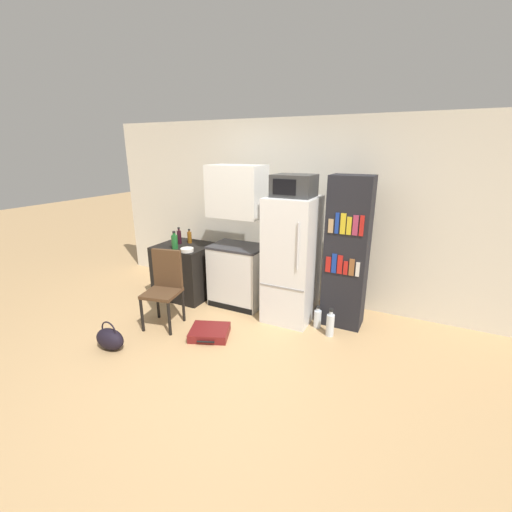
{
  "coord_description": "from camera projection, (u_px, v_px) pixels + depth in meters",
  "views": [
    {
      "loc": [
        1.77,
        -2.57,
        2.13
      ],
      "look_at": [
        0.06,
        0.85,
        0.92
      ],
      "focal_mm": 24.0,
      "sensor_mm": 36.0,
      "label": 1
    }
  ],
  "objects": [
    {
      "name": "bowl",
      "position": [
        187.0,
        250.0,
        4.66
      ],
      "size": [
        0.18,
        0.18,
        0.05
      ],
      "color": "silver",
      "rests_on": "side_table"
    },
    {
      "name": "side_table",
      "position": [
        186.0,
        270.0,
        5.1
      ],
      "size": [
        0.77,
        0.7,
        0.78
      ],
      "color": "black",
      "rests_on": "ground_plane"
    },
    {
      "name": "bottle_wine_dark",
      "position": [
        179.0,
        237.0,
        5.03
      ],
      "size": [
        0.06,
        0.06,
        0.25
      ],
      "color": "black",
      "rests_on": "side_table"
    },
    {
      "name": "kitchen_hutch",
      "position": [
        238.0,
        243.0,
        4.67
      ],
      "size": [
        0.74,
        0.53,
        1.93
      ],
      "color": "silver",
      "rests_on": "ground_plane"
    },
    {
      "name": "microwave",
      "position": [
        294.0,
        186.0,
        4.02
      ],
      "size": [
        0.48,
        0.41,
        0.26
      ],
      "color": "#333333",
      "rests_on": "refrigerator"
    },
    {
      "name": "bottle_green_tall",
      "position": [
        175.0,
        241.0,
        4.76
      ],
      "size": [
        0.09,
        0.09,
        0.25
      ],
      "color": "#1E6028",
      "rests_on": "side_table"
    },
    {
      "name": "refrigerator",
      "position": [
        292.0,
        260.0,
        4.3
      ],
      "size": [
        0.59,
        0.67,
        1.58
      ],
      "color": "white",
      "rests_on": "ground_plane"
    },
    {
      "name": "water_bottle_front",
      "position": [
        330.0,
        324.0,
        4.03
      ],
      "size": [
        0.09,
        0.09,
        0.35
      ],
      "color": "silver",
      "rests_on": "ground_plane"
    },
    {
      "name": "wall_back",
      "position": [
        301.0,
        212.0,
        4.83
      ],
      "size": [
        6.4,
        0.1,
        2.53
      ],
      "color": "silver",
      "rests_on": "ground_plane"
    },
    {
      "name": "ground_plane",
      "position": [
        214.0,
        360.0,
        3.59
      ],
      "size": [
        24.0,
        24.0,
        0.0
      ],
      "primitive_type": "plane",
      "color": "tan"
    },
    {
      "name": "suitcase_large_flat",
      "position": [
        210.0,
        332.0,
        4.04
      ],
      "size": [
        0.55,
        0.52,
        0.1
      ],
      "rotation": [
        0.0,
        0.0,
        0.38
      ],
      "color": "maroon",
      "rests_on": "ground_plane"
    },
    {
      "name": "bottle_amber_beer",
      "position": [
        190.0,
        237.0,
        5.07
      ],
      "size": [
        0.06,
        0.06,
        0.21
      ],
      "color": "brown",
      "rests_on": "side_table"
    },
    {
      "name": "handbag",
      "position": [
        110.0,
        339.0,
        3.77
      ],
      "size": [
        0.36,
        0.2,
        0.33
      ],
      "color": "black",
      "rests_on": "ground_plane"
    },
    {
      "name": "chair",
      "position": [
        165.0,
        282.0,
        4.22
      ],
      "size": [
        0.47,
        0.48,
        0.95
      ],
      "rotation": [
        0.0,
        0.0,
        0.2
      ],
      "color": "black",
      "rests_on": "ground_plane"
    },
    {
      "name": "water_bottle_middle",
      "position": [
        318.0,
        318.0,
        4.23
      ],
      "size": [
        0.09,
        0.09,
        0.29
      ],
      "color": "silver",
      "rests_on": "ground_plane"
    },
    {
      "name": "bookshelf",
      "position": [
        347.0,
        253.0,
        4.11
      ],
      "size": [
        0.49,
        0.36,
        1.85
      ],
      "color": "black",
      "rests_on": "ground_plane"
    }
  ]
}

